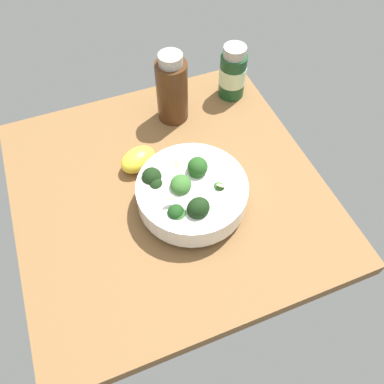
{
  "coord_description": "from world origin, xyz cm",
  "views": [
    {
      "loc": [
        -12.34,
        -44.86,
        64.13
      ],
      "look_at": [
        3.07,
        -5.48,
        4.0
      ],
      "focal_mm": 36.55,
      "sensor_mm": 36.0,
      "label": 1
    }
  ],
  "objects_px": {
    "bowl_of_broccoli": "(191,192)",
    "bottle_tall": "(233,73)",
    "bottle_short": "(172,89)",
    "lemon_wedge": "(138,159)"
  },
  "relations": [
    {
      "from": "bowl_of_broccoli",
      "to": "bottle_tall",
      "type": "bearing_deg",
      "value": 52.06
    },
    {
      "from": "lemon_wedge",
      "to": "bottle_short",
      "type": "xyz_separation_m",
      "value": [
        0.12,
        0.12,
        0.06
      ]
    },
    {
      "from": "bowl_of_broccoli",
      "to": "bottle_short",
      "type": "xyz_separation_m",
      "value": [
        0.05,
        0.24,
        0.04
      ]
    },
    {
      "from": "bottle_tall",
      "to": "bowl_of_broccoli",
      "type": "bearing_deg",
      "value": -127.94
    },
    {
      "from": "lemon_wedge",
      "to": "bottle_short",
      "type": "distance_m",
      "value": 0.17
    },
    {
      "from": "bowl_of_broccoli",
      "to": "bottle_short",
      "type": "height_order",
      "value": "bottle_short"
    },
    {
      "from": "bowl_of_broccoli",
      "to": "bottle_tall",
      "type": "relative_size",
      "value": 1.61
    },
    {
      "from": "bowl_of_broccoli",
      "to": "lemon_wedge",
      "type": "bearing_deg",
      "value": 117.42
    },
    {
      "from": "bowl_of_broccoli",
      "to": "lemon_wedge",
      "type": "relative_size",
      "value": 2.67
    },
    {
      "from": "bottle_tall",
      "to": "bottle_short",
      "type": "height_order",
      "value": "bottle_short"
    }
  ]
}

